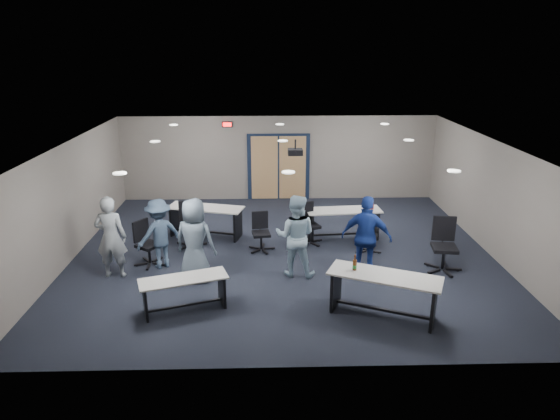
{
  "coord_description": "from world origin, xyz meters",
  "views": [
    {
      "loc": [
        -0.39,
        -11.17,
        4.87
      ],
      "look_at": [
        -0.09,
        -0.3,
        1.21
      ],
      "focal_mm": 32.0,
      "sensor_mm": 36.0,
      "label": 1
    }
  ],
  "objects_px": {
    "chair_back_d": "(369,235)",
    "person_plaid": "(195,240)",
    "person_lightblue": "(296,236)",
    "table_back_left": "(206,216)",
    "chair_back_c": "(309,224)",
    "person_gray": "(111,237)",
    "person_navy": "(366,237)",
    "chair_loose_left": "(148,243)",
    "person_back": "(159,234)",
    "table_front_left": "(184,288)",
    "table_front_right": "(383,287)",
    "table_back_right": "(344,219)",
    "chair_back_b": "(261,232)",
    "chair_loose_right": "(445,246)",
    "chair_back_a": "(190,225)"
  },
  "relations": [
    {
      "from": "person_lightblue",
      "to": "table_back_left",
      "type": "bearing_deg",
      "value": -36.09
    },
    {
      "from": "chair_back_d",
      "to": "table_back_left",
      "type": "bearing_deg",
      "value": -176.04
    },
    {
      "from": "table_front_left",
      "to": "person_plaid",
      "type": "height_order",
      "value": "person_plaid"
    },
    {
      "from": "table_back_right",
      "to": "person_plaid",
      "type": "distance_m",
      "value": 4.25
    },
    {
      "from": "chair_back_a",
      "to": "chair_back_c",
      "type": "height_order",
      "value": "chair_back_a"
    },
    {
      "from": "chair_back_c",
      "to": "chair_loose_left",
      "type": "bearing_deg",
      "value": 174.88
    },
    {
      "from": "chair_back_d",
      "to": "person_plaid",
      "type": "relative_size",
      "value": 0.51
    },
    {
      "from": "chair_back_d",
      "to": "chair_loose_left",
      "type": "height_order",
      "value": "chair_loose_left"
    },
    {
      "from": "table_back_right",
      "to": "person_lightblue",
      "type": "xyz_separation_m",
      "value": [
        -1.38,
        -2.14,
        0.38
      ]
    },
    {
      "from": "chair_back_c",
      "to": "person_gray",
      "type": "distance_m",
      "value": 4.77
    },
    {
      "from": "person_lightblue",
      "to": "person_navy",
      "type": "bearing_deg",
      "value": -174.01
    },
    {
      "from": "person_plaid",
      "to": "table_front_left",
      "type": "bearing_deg",
      "value": 104.66
    },
    {
      "from": "person_back",
      "to": "chair_back_c",
      "type": "bearing_deg",
      "value": 165.43
    },
    {
      "from": "chair_back_b",
      "to": "chair_back_d",
      "type": "xyz_separation_m",
      "value": [
        2.61,
        -0.19,
        -0.01
      ]
    },
    {
      "from": "table_front_right",
      "to": "chair_loose_right",
      "type": "bearing_deg",
      "value": 70.26
    },
    {
      "from": "person_lightblue",
      "to": "table_front_right",
      "type": "bearing_deg",
      "value": 141.61
    },
    {
      "from": "table_front_left",
      "to": "person_navy",
      "type": "distance_m",
      "value": 3.98
    },
    {
      "from": "person_lightblue",
      "to": "person_navy",
      "type": "height_order",
      "value": "same"
    },
    {
      "from": "chair_loose_left",
      "to": "person_gray",
      "type": "height_order",
      "value": "person_gray"
    },
    {
      "from": "table_front_right",
      "to": "chair_back_d",
      "type": "relative_size",
      "value": 2.32
    },
    {
      "from": "table_front_right",
      "to": "person_plaid",
      "type": "bearing_deg",
      "value": -179.34
    },
    {
      "from": "chair_back_b",
      "to": "person_back",
      "type": "relative_size",
      "value": 0.59
    },
    {
      "from": "table_front_left",
      "to": "person_back",
      "type": "distance_m",
      "value": 2.17
    },
    {
      "from": "table_back_left",
      "to": "chair_loose_right",
      "type": "distance_m",
      "value": 5.99
    },
    {
      "from": "chair_back_c",
      "to": "person_navy",
      "type": "distance_m",
      "value": 2.22
    },
    {
      "from": "table_front_right",
      "to": "chair_back_d",
      "type": "bearing_deg",
      "value": 107.73
    },
    {
      "from": "person_navy",
      "to": "person_back",
      "type": "xyz_separation_m",
      "value": [
        -4.54,
        0.63,
        -0.11
      ]
    },
    {
      "from": "table_back_right",
      "to": "chair_back_c",
      "type": "bearing_deg",
      "value": -163.33
    },
    {
      "from": "person_gray",
      "to": "person_back",
      "type": "relative_size",
      "value": 1.14
    },
    {
      "from": "table_back_left",
      "to": "chair_loose_left",
      "type": "distance_m",
      "value": 2.09
    },
    {
      "from": "person_gray",
      "to": "chair_back_d",
      "type": "bearing_deg",
      "value": -168.06
    },
    {
      "from": "table_front_right",
      "to": "person_gray",
      "type": "xyz_separation_m",
      "value": [
        -5.49,
        1.82,
        0.34
      ]
    },
    {
      "from": "table_front_left",
      "to": "person_lightblue",
      "type": "bearing_deg",
      "value": 15.26
    },
    {
      "from": "person_gray",
      "to": "table_front_right",
      "type": "bearing_deg",
      "value": 162.57
    },
    {
      "from": "chair_back_c",
      "to": "chair_loose_left",
      "type": "relative_size",
      "value": 1.0
    },
    {
      "from": "person_navy",
      "to": "table_front_left",
      "type": "bearing_deg",
      "value": 38.47
    },
    {
      "from": "table_front_right",
      "to": "chair_loose_left",
      "type": "xyz_separation_m",
      "value": [
        -4.85,
        2.39,
        -0.05
      ]
    },
    {
      "from": "chair_back_c",
      "to": "person_navy",
      "type": "xyz_separation_m",
      "value": [
        1.06,
        -1.91,
        0.39
      ]
    },
    {
      "from": "chair_loose_left",
      "to": "person_plaid",
      "type": "xyz_separation_m",
      "value": [
        1.18,
        -0.81,
        0.39
      ]
    },
    {
      "from": "chair_back_b",
      "to": "person_gray",
      "type": "xyz_separation_m",
      "value": [
        -3.21,
        -1.33,
        0.44
      ]
    },
    {
      "from": "chair_back_c",
      "to": "person_plaid",
      "type": "bearing_deg",
      "value": -164.93
    },
    {
      "from": "chair_loose_left",
      "to": "person_gray",
      "type": "distance_m",
      "value": 0.95
    },
    {
      "from": "chair_back_d",
      "to": "person_navy",
      "type": "bearing_deg",
      "value": -83.78
    },
    {
      "from": "person_plaid",
      "to": "person_lightblue",
      "type": "bearing_deg",
      "value": -157.24
    },
    {
      "from": "chair_back_c",
      "to": "chair_loose_right",
      "type": "bearing_deg",
      "value": -52.83
    },
    {
      "from": "table_front_right",
      "to": "person_navy",
      "type": "distance_m",
      "value": 1.68
    },
    {
      "from": "person_gray",
      "to": "table_back_left",
      "type": "bearing_deg",
      "value": -125.71
    },
    {
      "from": "table_front_right",
      "to": "chair_back_c",
      "type": "xyz_separation_m",
      "value": [
        -1.07,
        3.56,
        -0.05
      ]
    },
    {
      "from": "chair_loose_right",
      "to": "person_navy",
      "type": "relative_size",
      "value": 0.66
    },
    {
      "from": "chair_back_b",
      "to": "chair_loose_right",
      "type": "bearing_deg",
      "value": -25.8
    }
  ]
}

